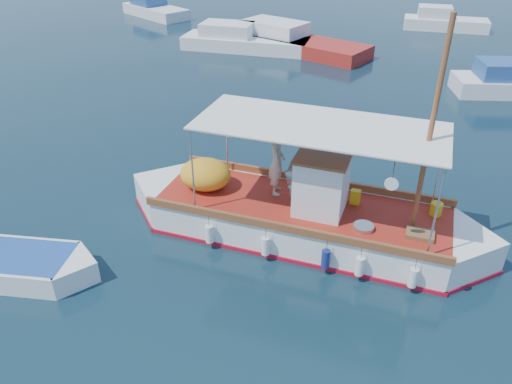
# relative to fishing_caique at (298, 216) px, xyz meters

# --- Properties ---
(ground) EXTENTS (160.00, 160.00, 0.00)m
(ground) POSITION_rel_fishing_caique_xyz_m (-0.67, -0.44, -0.58)
(ground) COLOR black
(ground) RESTS_ON ground
(fishing_caique) EXTENTS (10.77, 3.77, 6.60)m
(fishing_caique) POSITION_rel_fishing_caique_xyz_m (0.00, 0.00, 0.00)
(fishing_caique) COLOR white
(fishing_caique) RESTS_ON ground
(bg_boat_nw) EXTENTS (7.98, 2.59, 1.80)m
(bg_boat_nw) POSITION_rel_fishing_caique_xyz_m (-6.83, 18.92, -0.09)
(bg_boat_nw) COLOR silver
(bg_boat_nw) RESTS_ON ground
(bg_boat_n) EXTENTS (10.07, 6.58, 1.80)m
(bg_boat_n) POSITION_rel_fishing_caique_xyz_m (-3.91, 19.65, -0.09)
(bg_boat_n) COLOR #A5221B
(bg_boat_n) RESTS_ON ground
(bg_boat_far_w) EXTENTS (6.46, 5.27, 1.80)m
(bg_boat_far_w) POSITION_rel_fishing_caique_xyz_m (-16.33, 26.97, -0.09)
(bg_boat_far_w) COLOR silver
(bg_boat_far_w) RESTS_ON ground
(bg_boat_far_n) EXTENTS (5.86, 2.12, 1.80)m
(bg_boat_far_n) POSITION_rel_fishing_caique_xyz_m (5.92, 27.68, -0.09)
(bg_boat_far_n) COLOR silver
(bg_boat_far_n) RESTS_ON ground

